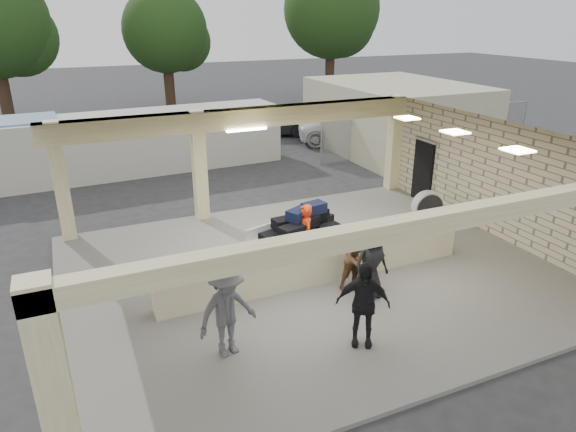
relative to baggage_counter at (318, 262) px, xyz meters
name	(u,v)px	position (x,y,z in m)	size (l,w,h in m)	color
ground	(309,275)	(0.00, 0.50, -0.59)	(120.00, 120.00, 0.00)	#2A2B2D
pavilion	(306,216)	(0.21, 1.16, 0.76)	(12.01, 10.00, 3.55)	slate
baggage_counter	(318,262)	(0.00, 0.00, 0.00)	(8.20, 0.58, 0.98)	beige
luggage_cart	(303,233)	(0.11, 1.07, 0.33)	(2.96, 2.29, 1.52)	silver
drum_fan	(427,207)	(4.77, 1.89, 0.08)	(0.99, 0.53, 1.06)	silver
baggage_handler	(305,236)	(0.01, 0.80, 0.37)	(0.62, 0.34, 1.70)	red
passenger_a	(357,258)	(0.62, -0.74, 0.33)	(0.80, 0.35, 1.64)	brown
passenger_b	(363,304)	(-0.41, -2.67, 0.41)	(1.05, 0.38, 1.80)	black
passenger_c	(227,311)	(-2.92, -1.92, 0.45)	(1.21, 0.43, 1.88)	#515156
passenger_d	(371,262)	(0.74, -1.17, 0.38)	(0.85, 0.35, 1.74)	black
car_white_a	(351,128)	(8.31, 12.53, 0.17)	(2.50, 5.27, 1.51)	white
car_white_b	(417,117)	(13.22, 13.53, 0.19)	(1.82, 4.89, 1.54)	white
car_dark	(274,123)	(5.32, 15.69, 0.12)	(1.49, 4.23, 1.41)	black
container_white	(147,141)	(-2.06, 11.78, 0.65)	(11.39, 2.28, 2.47)	#B9B9B5
fence	(432,129)	(11.00, 9.50, 0.47)	(12.06, 0.06, 2.03)	gray
tree_mid	(169,33)	(2.32, 26.66, 4.38)	(6.00, 5.60, 8.00)	#382619
tree_right	(334,13)	(14.32, 25.66, 5.63)	(7.20, 7.00, 10.00)	#382619
adjacent_building	(395,117)	(9.50, 10.50, 1.01)	(6.00, 8.00, 3.20)	#BEBB97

